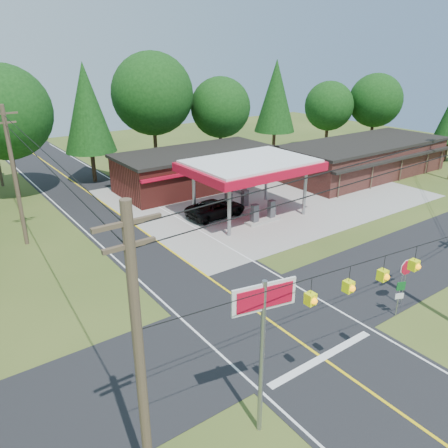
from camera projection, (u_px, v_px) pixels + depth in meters
ground at (271, 322)px, 22.93m from camera, size 120.00×120.00×0.00m
main_highway at (271, 322)px, 22.92m from camera, size 8.00×120.00×0.02m
cross_road at (271, 321)px, 22.92m from camera, size 70.00×7.00×0.02m
lane_center_yellow at (271, 321)px, 22.92m from camera, size 0.15×110.00×0.00m
gas_canopy at (250, 167)px, 36.03m from camera, size 10.60×7.40×4.88m
convenience_store at (197, 169)px, 44.97m from camera, size 16.40×7.55×3.80m
strip_building at (364, 158)px, 49.44m from camera, size 20.40×8.75×3.80m
utility_pole_near_left at (140, 364)px, 12.08m from camera, size 1.80×0.30×10.00m
utility_pole_far_left at (15, 175)px, 30.24m from camera, size 1.80×0.30×10.00m
overhead_beacons at (368, 263)px, 15.56m from camera, size 17.04×2.04×1.03m
treeline_backdrop at (102, 120)px, 38.70m from camera, size 70.27×51.59×13.30m
suv_car at (216, 208)px, 37.14m from camera, size 5.42×5.42×1.48m
sedan_car at (229, 184)px, 44.25m from camera, size 5.28×5.28×1.34m
big_stop_sign at (263, 325)px, 14.71m from camera, size 2.32×0.57×6.35m
octagonal_stop_sign at (406, 271)px, 23.65m from camera, size 0.97×0.18×2.84m
route_sign_post at (400, 293)px, 22.88m from camera, size 0.46×0.22×2.39m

